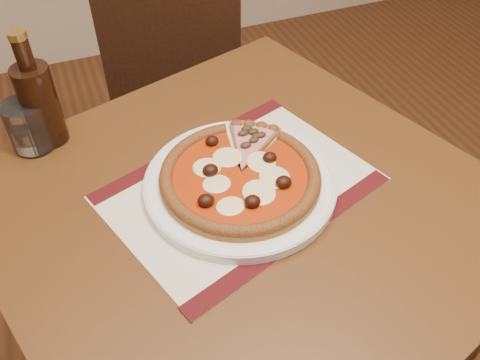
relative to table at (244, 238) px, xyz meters
name	(u,v)px	position (x,y,z in m)	size (l,w,h in m)	color
table	(244,238)	(0.00, 0.00, 0.00)	(1.00, 1.00, 0.75)	#593515
chair_far	(180,87)	(0.10, 0.78, -0.18)	(0.51, 0.51, 0.82)	black
placemat	(240,188)	(0.00, 0.03, 0.10)	(0.44, 0.31, 0.00)	silver
plate	(240,184)	(0.00, 0.03, 0.11)	(0.33, 0.33, 0.02)	white
pizza	(240,176)	(0.00, 0.03, 0.13)	(0.27, 0.27, 0.04)	#AC6A29
ham_slice	(256,141)	(0.07, 0.11, 0.13)	(0.11, 0.14, 0.02)	#AC6A29
water_glass	(29,126)	(-0.31, 0.28, 0.15)	(0.08, 0.08, 0.09)	white
bottle	(39,101)	(-0.28, 0.29, 0.19)	(0.07, 0.07, 0.23)	#351A0D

